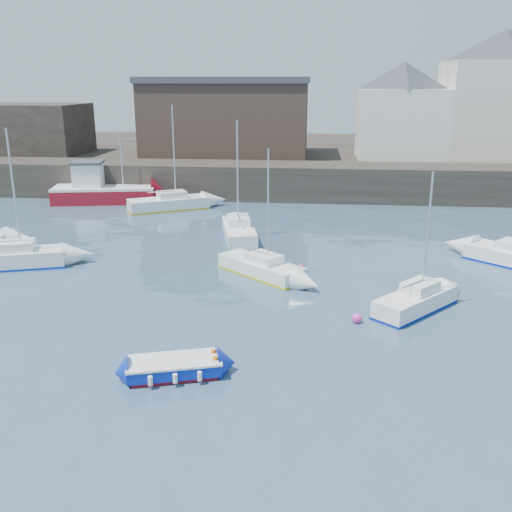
# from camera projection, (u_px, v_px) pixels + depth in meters

# --- Properties ---
(water) EXTENTS (220.00, 220.00, 0.00)m
(water) POSITION_uv_depth(u_px,v_px,m) (218.00, 413.00, 17.86)
(water) COLOR #2D4760
(water) RESTS_ON ground
(quay_wall) EXTENTS (90.00, 5.00, 3.00)m
(quay_wall) POSITION_uv_depth(u_px,v_px,m) (281.00, 181.00, 50.72)
(quay_wall) COLOR #28231E
(quay_wall) RESTS_ON ground
(land_strip) EXTENTS (90.00, 32.00, 2.80)m
(land_strip) POSITION_uv_depth(u_px,v_px,m) (290.00, 157.00, 67.88)
(land_strip) COLOR #28231E
(land_strip) RESTS_ON ground
(bldg_east_a) EXTENTS (13.36, 13.36, 11.80)m
(bldg_east_a) POSITION_uv_depth(u_px,v_px,m) (500.00, 95.00, 53.36)
(bldg_east_a) COLOR beige
(bldg_east_a) RESTS_ON land_strip
(bldg_east_d) EXTENTS (11.14, 11.14, 8.95)m
(bldg_east_d) POSITION_uv_depth(u_px,v_px,m) (402.00, 110.00, 54.15)
(bldg_east_d) COLOR white
(bldg_east_d) RESTS_ON land_strip
(warehouse) EXTENTS (16.40, 10.40, 7.60)m
(warehouse) POSITION_uv_depth(u_px,v_px,m) (227.00, 116.00, 57.40)
(warehouse) COLOR #3D2D26
(warehouse) RESTS_ON land_strip
(bldg_west) EXTENTS (14.00, 8.00, 5.00)m
(bldg_west) POSITION_uv_depth(u_px,v_px,m) (16.00, 129.00, 58.92)
(bldg_west) COLOR #353028
(bldg_west) RESTS_ON land_strip
(blue_dinghy) EXTENTS (3.56, 2.29, 0.63)m
(blue_dinghy) POSITION_uv_depth(u_px,v_px,m) (174.00, 367.00, 20.02)
(blue_dinghy) COLOR maroon
(blue_dinghy) RESTS_ON ground
(fishing_boat) EXTENTS (8.97, 4.68, 5.65)m
(fishing_boat) POSITION_uv_depth(u_px,v_px,m) (101.00, 190.00, 48.91)
(fishing_boat) COLOR maroon
(fishing_boat) RESTS_ON ground
(sailboat_a) EXTENTS (6.16, 3.59, 7.63)m
(sailboat_a) POSITION_uv_depth(u_px,v_px,m) (12.00, 258.00, 31.79)
(sailboat_a) COLOR white
(sailboat_a) RESTS_ON ground
(sailboat_b) EXTENTS (5.06, 4.73, 6.77)m
(sailboat_b) POSITION_uv_depth(u_px,v_px,m) (261.00, 267.00, 30.52)
(sailboat_b) COLOR white
(sailboat_b) RESTS_ON ground
(sailboat_c) EXTENTS (4.33, 4.54, 6.27)m
(sailboat_c) POSITION_uv_depth(u_px,v_px,m) (416.00, 300.00, 25.76)
(sailboat_c) COLOR white
(sailboat_c) RESTS_ON ground
(sailboat_f) EXTENTS (3.10, 6.15, 7.65)m
(sailboat_f) POSITION_uv_depth(u_px,v_px,m) (239.00, 231.00, 37.47)
(sailboat_f) COLOR white
(sailboat_f) RESTS_ON ground
(sailboat_h) EXTENTS (6.61, 4.85, 8.25)m
(sailboat_h) POSITION_uv_depth(u_px,v_px,m) (169.00, 203.00, 46.14)
(sailboat_h) COLOR white
(sailboat_h) RESTS_ON ground
(buoy_near) EXTENTS (0.35, 0.35, 0.35)m
(buoy_near) POSITION_uv_depth(u_px,v_px,m) (148.00, 370.00, 20.50)
(buoy_near) COLOR #FF35A9
(buoy_near) RESTS_ON ground
(buoy_mid) EXTENTS (0.44, 0.44, 0.44)m
(buoy_mid) POSITION_uv_depth(u_px,v_px,m) (357.00, 323.00, 24.56)
(buoy_mid) COLOR #FF35A9
(buoy_mid) RESTS_ON ground
(buoy_far) EXTENTS (0.42, 0.42, 0.42)m
(buoy_far) POSITION_uv_depth(u_px,v_px,m) (301.00, 271.00, 31.24)
(buoy_far) COLOR #FF35A9
(buoy_far) RESTS_ON ground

